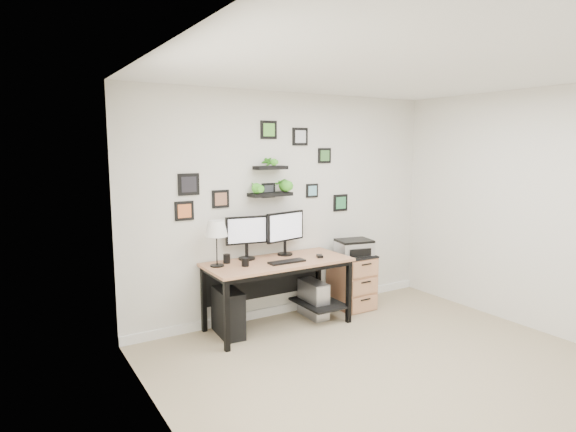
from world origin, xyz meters
TOP-DOWN VIEW (x-y plane):
  - room at (0.00, 1.98)m, footprint 4.00×4.00m
  - desk at (-0.33, 1.67)m, footprint 1.60×0.70m
  - monitor_left at (-0.62, 1.86)m, footprint 0.47×0.21m
  - monitor_right at (-0.15, 1.83)m, footprint 0.53×0.21m
  - keyboard at (-0.32, 1.51)m, footprint 0.41×0.13m
  - mouse at (0.12, 1.53)m, footprint 0.10×0.12m
  - table_lamp at (-1.03, 1.75)m, footprint 0.24×0.24m
  - mug at (-0.77, 1.60)m, footprint 0.08×0.08m
  - pen_cup at (-0.89, 1.82)m, footprint 0.08×0.08m
  - pc_tower_black at (-0.93, 1.71)m, footprint 0.26×0.51m
  - pc_tower_grey at (0.15, 1.69)m, footprint 0.20×0.43m
  - file_cabinet at (0.75, 1.72)m, footprint 0.43×0.53m
  - printer at (0.76, 1.70)m, footprint 0.46×0.39m
  - wall_decor at (-0.29, 1.93)m, footprint 2.24×0.18m

SIDE VIEW (x-z plane):
  - room at x=0.00m, z-range -1.95..2.05m
  - pc_tower_grey at x=0.15m, z-range 0.00..0.42m
  - pc_tower_black at x=-0.93m, z-range 0.00..0.49m
  - file_cabinet at x=0.75m, z-range 0.00..0.67m
  - desk at x=-0.33m, z-range 0.25..1.00m
  - keyboard at x=-0.32m, z-range 0.75..0.77m
  - printer at x=0.76m, z-range 0.67..0.86m
  - mouse at x=0.12m, z-range 0.75..0.78m
  - mug at x=-0.77m, z-range 0.75..0.84m
  - pen_cup at x=-0.89m, z-range 0.75..0.85m
  - monitor_left at x=-0.62m, z-range 0.79..1.27m
  - monitor_right at x=-0.15m, z-range 0.80..1.30m
  - table_lamp at x=-1.03m, z-range 0.90..1.38m
  - wall_decor at x=-0.29m, z-range 1.09..2.19m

